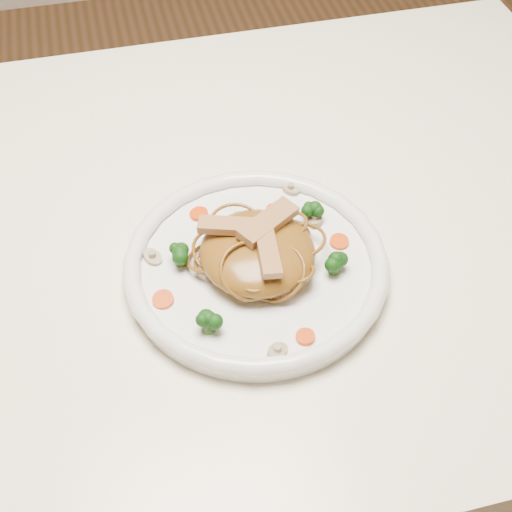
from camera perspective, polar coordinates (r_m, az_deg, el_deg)
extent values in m
plane|color=brown|center=(1.47, -3.15, -18.15)|extent=(4.00, 4.00, 0.00)
cube|color=white|center=(0.85, -5.16, 1.83)|extent=(1.20, 0.80, 0.04)
cylinder|color=brown|center=(1.49, 14.32, 4.67)|extent=(0.06, 0.06, 0.71)
cylinder|color=white|center=(0.78, 0.00, -1.08)|extent=(0.29, 0.29, 0.02)
ellipsoid|color=brown|center=(0.75, 0.12, 0.32)|extent=(0.14, 0.14, 0.04)
cube|color=tan|center=(0.75, 0.99, 2.76)|extent=(0.08, 0.06, 0.01)
cube|color=tan|center=(0.75, -2.29, 2.47)|extent=(0.07, 0.04, 0.01)
cube|color=tan|center=(0.72, 0.99, 0.30)|extent=(0.03, 0.06, 0.01)
cylinder|color=#ED3F08|center=(0.82, 1.47, 3.75)|extent=(0.02, 0.02, 0.00)
cylinder|color=#ED3F08|center=(0.74, -7.56, -3.53)|extent=(0.03, 0.03, 0.00)
cylinder|color=#ED3F08|center=(0.79, 6.78, 1.16)|extent=(0.03, 0.03, 0.00)
cylinder|color=#ED3F08|center=(0.82, -4.67, 3.43)|extent=(0.03, 0.03, 0.00)
cylinder|color=#ED3F08|center=(0.71, 4.03, -6.56)|extent=(0.03, 0.03, 0.00)
cylinder|color=tan|center=(0.70, 1.74, -7.73)|extent=(0.03, 0.03, 0.01)
cylinder|color=tan|center=(0.81, 4.79, 2.95)|extent=(0.03, 0.03, 0.01)
cylinder|color=tan|center=(0.78, -8.39, -0.10)|extent=(0.03, 0.03, 0.01)
cylinder|color=tan|center=(0.85, 2.84, 5.43)|extent=(0.03, 0.03, 0.01)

